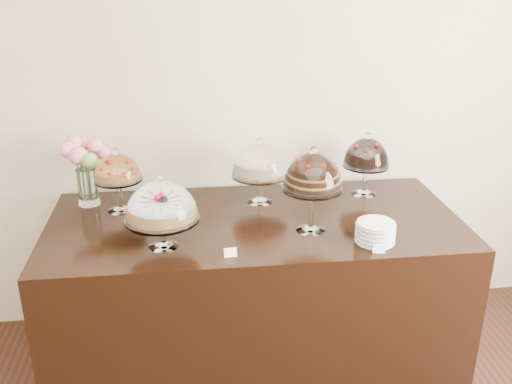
{
  "coord_description": "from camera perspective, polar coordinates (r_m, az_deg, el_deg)",
  "views": [
    {
      "loc": [
        -0.27,
        -0.3,
        2.19
      ],
      "look_at": [
        0.06,
        2.4,
        1.08
      ],
      "focal_mm": 40.0,
      "sensor_mm": 36.0,
      "label": 1
    }
  ],
  "objects": [
    {
      "name": "cake_stand_fruit_tart",
      "position": [
        3.17,
        -13.69,
        2.11
      ],
      "size": [
        0.26,
        0.26,
        0.36
      ],
      "color": "white",
      "rests_on": "display_counter"
    },
    {
      "name": "cake_stand_dark_choco",
      "position": [
        3.37,
        10.99,
        3.63
      ],
      "size": [
        0.27,
        0.27,
        0.38
      ],
      "color": "white",
      "rests_on": "display_counter"
    },
    {
      "name": "price_card_left",
      "position": [
        2.68,
        -2.58,
        -6.06
      ],
      "size": [
        0.06,
        0.02,
        0.04
      ],
      "primitive_type": "cube",
      "rotation": [
        -0.21,
        0.0,
        0.08
      ],
      "color": "white",
      "rests_on": "display_counter"
    },
    {
      "name": "price_card_right",
      "position": [
        2.77,
        12.21,
        -5.55
      ],
      "size": [
        0.06,
        0.03,
        0.04
      ],
      "primitive_type": "cube",
      "rotation": [
        -0.21,
        0.0,
        -0.19
      ],
      "color": "white",
      "rests_on": "display_counter"
    },
    {
      "name": "display_counter",
      "position": [
        3.27,
        -0.11,
        -9.93
      ],
      "size": [
        2.2,
        1.0,
        0.9
      ],
      "primitive_type": "cube",
      "color": "black",
      "rests_on": "ground"
    },
    {
      "name": "cake_stand_sugar_sponge",
      "position": [
        2.73,
        -9.46,
        -1.23
      ],
      "size": [
        0.36,
        0.36,
        0.37
      ],
      "color": "white",
      "rests_on": "display_counter"
    },
    {
      "name": "flower_vase",
      "position": [
        3.3,
        -16.74,
        2.76
      ],
      "size": [
        0.24,
        0.27,
        0.41
      ],
      "color": "white",
      "rests_on": "display_counter"
    },
    {
      "name": "wall_back",
      "position": [
        3.38,
        -2.21,
        10.42
      ],
      "size": [
        5.0,
        0.04,
        3.0
      ],
      "primitive_type": "cube",
      "color": "#BDB198",
      "rests_on": "ground"
    },
    {
      "name": "cake_stand_cheesecake",
      "position": [
        3.19,
        0.38,
        2.99
      ],
      "size": [
        0.33,
        0.33,
        0.38
      ],
      "color": "white",
      "rests_on": "display_counter"
    },
    {
      "name": "plate_stack",
      "position": [
        2.86,
        11.85,
        -3.96
      ],
      "size": [
        0.19,
        0.19,
        0.1
      ],
      "color": "white",
      "rests_on": "display_counter"
    },
    {
      "name": "cake_stand_choco_layer",
      "position": [
        2.83,
        5.69,
        1.74
      ],
      "size": [
        0.3,
        0.3,
        0.45
      ],
      "color": "white",
      "rests_on": "display_counter"
    }
  ]
}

